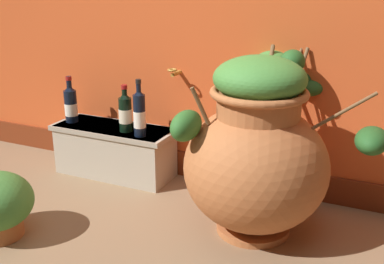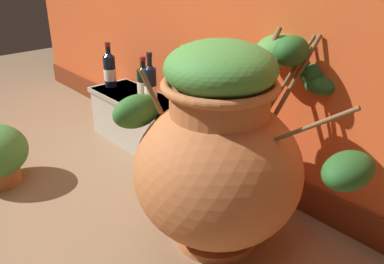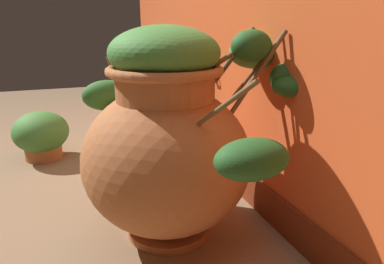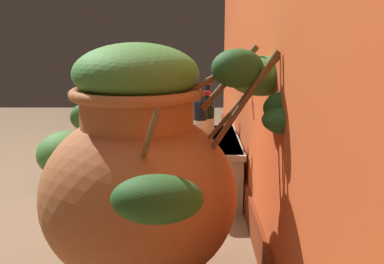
{
  "view_description": "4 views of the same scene",
  "coord_description": "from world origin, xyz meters",
  "views": [
    {
      "loc": [
        1.03,
        -1.39,
        1.24
      ],
      "look_at": [
        0.0,
        0.87,
        0.38
      ],
      "focal_mm": 44.39,
      "sensor_mm": 36.0,
      "label": 1
    },
    {
      "loc": [
        1.48,
        -0.41,
        1.19
      ],
      "look_at": [
        0.02,
        0.86,
        0.3
      ],
      "focal_mm": 38.6,
      "sensor_mm": 36.0,
      "label": 2
    },
    {
      "loc": [
        1.68,
        0.29,
        0.87
      ],
      "look_at": [
        0.05,
        0.89,
        0.31
      ],
      "focal_mm": 31.02,
      "sensor_mm": 36.0,
      "label": 3
    },
    {
      "loc": [
        1.97,
        0.83,
        0.91
      ],
      "look_at": [
        -0.05,
        0.82,
        0.46
      ],
      "focal_mm": 42.73,
      "sensor_mm": 36.0,
      "label": 4
    }
  ],
  "objects": [
    {
      "name": "wine_bottle_middle",
      "position": [
        -0.86,
        0.92,
        0.43
      ],
      "size": [
        0.08,
        0.08,
        0.29
      ],
      "color": "black",
      "rests_on": "stone_ledge"
    },
    {
      "name": "wine_bottle_left",
      "position": [
        -0.45,
        0.9,
        0.44
      ],
      "size": [
        0.08,
        0.08,
        0.28
      ],
      "color": "black",
      "rests_on": "stone_ledge"
    },
    {
      "name": "wine_bottle_right",
      "position": [
        -0.33,
        0.86,
        0.45
      ],
      "size": [
        0.07,
        0.07,
        0.34
      ],
      "color": "black",
      "rests_on": "stone_ledge"
    },
    {
      "name": "potted_shrub",
      "position": [
        -0.67,
        0.07,
        0.17
      ],
      "size": [
        0.38,
        0.36,
        0.33
      ],
      "color": "#B26638",
      "rests_on": "ground_plane"
    },
    {
      "name": "ground_plane",
      "position": [
        0.0,
        0.0,
        0.0
      ],
      "size": [
        7.0,
        7.0,
        0.0
      ],
      "primitive_type": "plane",
      "color": "#896B4C"
    },
    {
      "name": "terracotta_urn",
      "position": [
        0.44,
        0.65,
        0.42
      ],
      "size": [
        0.91,
        0.97,
        0.87
      ],
      "color": "#B26638",
      "rests_on": "ground_plane"
    },
    {
      "name": "stone_ledge",
      "position": [
        -0.56,
        0.93,
        0.17
      ],
      "size": [
        0.77,
        0.3,
        0.31
      ],
      "color": "#B2A893",
      "rests_on": "ground_plane"
    }
  ]
}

